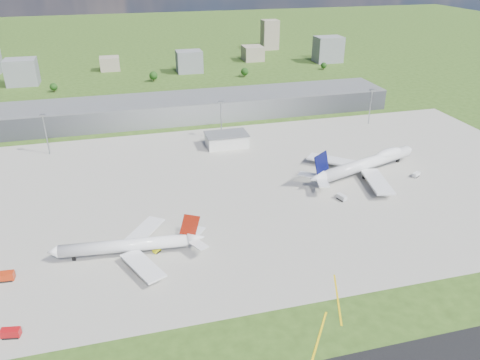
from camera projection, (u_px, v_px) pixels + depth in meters
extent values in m
plane|color=#2F4A17|center=(198.00, 123.00, 344.96)|extent=(1400.00, 1400.00, 0.00)
cube|color=#9A978C|center=(252.00, 186.00, 251.77)|extent=(360.00, 190.00, 0.08)
cube|color=slate|center=(194.00, 107.00, 354.67)|extent=(300.00, 42.00, 15.00)
cube|color=silver|center=(227.00, 140.00, 302.09)|extent=(26.00, 16.00, 8.00)
cylinder|color=gray|center=(46.00, 135.00, 286.19)|extent=(0.70, 0.70, 25.00)
cube|color=gray|center=(42.00, 115.00, 280.55)|extent=(3.50, 2.00, 1.20)
cylinder|color=gray|center=(221.00, 120.00, 311.36)|extent=(0.70, 0.70, 25.00)
cube|color=gray|center=(221.00, 102.00, 305.72)|extent=(3.50, 2.00, 1.20)
cylinder|color=gray|center=(370.00, 108.00, 336.53)|extent=(0.70, 0.70, 25.00)
cube|color=gray|center=(372.00, 90.00, 330.89)|extent=(3.50, 2.00, 1.20)
cylinder|color=silver|center=(124.00, 246.00, 192.38)|extent=(52.19, 10.17, 5.37)
cone|color=silver|center=(53.00, 252.00, 188.23)|extent=(4.96, 5.76, 5.37)
cone|color=silver|center=(196.00, 238.00, 196.42)|extent=(7.63, 6.01, 5.37)
cube|color=#921208|center=(120.00, 249.00, 192.85)|extent=(42.59, 6.15, 1.16)
cube|color=silver|center=(143.00, 266.00, 182.91)|extent=(17.04, 24.51, 0.81)
cube|color=silver|center=(144.00, 231.00, 205.51)|extent=(20.03, 23.65, 0.81)
cube|color=maroon|center=(190.00, 225.00, 193.24)|extent=(8.92, 1.27, 10.82)
cylinder|color=#38383D|center=(138.00, 265.00, 186.32)|extent=(5.17, 3.31, 2.86)
cylinder|color=#38383D|center=(139.00, 239.00, 202.96)|extent=(5.17, 3.31, 2.86)
cube|color=black|center=(138.00, 258.00, 191.28)|extent=(1.53, 1.20, 2.24)
cube|color=black|center=(139.00, 247.00, 198.42)|extent=(1.53, 1.20, 2.24)
cube|color=black|center=(74.00, 258.00, 191.03)|extent=(1.53, 1.20, 2.24)
cylinder|color=silver|center=(367.00, 163.00, 264.39)|extent=(65.87, 27.71, 6.72)
cone|color=silver|center=(409.00, 150.00, 282.28)|extent=(7.27, 8.09, 6.72)
cone|color=silver|center=(317.00, 178.00, 245.33)|extent=(10.36, 9.13, 6.72)
cube|color=#1C519C|center=(369.00, 166.00, 266.38)|extent=(53.14, 20.11, 1.41)
ellipsoid|color=silver|center=(389.00, 153.00, 272.11)|extent=(22.53, 13.20, 6.05)
cube|color=silver|center=(334.00, 160.00, 272.81)|extent=(29.12, 27.35, 0.98)
cube|color=silver|center=(377.00, 181.00, 248.12)|extent=(15.59, 31.58, 0.98)
cube|color=#080B3C|center=(322.00, 163.00, 243.17)|extent=(10.41, 3.94, 13.10)
cylinder|color=#38383D|center=(347.00, 166.00, 270.71)|extent=(6.75, 5.18, 3.47)
cylinder|color=#38383D|center=(326.00, 162.00, 275.76)|extent=(6.75, 5.18, 3.47)
cylinder|color=#38383D|center=(372.00, 178.00, 256.07)|extent=(6.75, 5.18, 3.47)
cylinder|color=#38383D|center=(380.00, 189.00, 244.85)|extent=(6.75, 5.18, 3.47)
cube|color=black|center=(352.00, 170.00, 266.88)|extent=(2.06, 1.78, 2.71)
cube|color=black|center=(364.00, 176.00, 259.56)|extent=(2.06, 1.78, 2.71)
cube|color=black|center=(398.00, 160.00, 279.77)|extent=(2.06, 1.78, 2.71)
cube|color=#AF290C|center=(3.00, 276.00, 178.80)|extent=(8.44, 3.65, 3.30)
cube|color=black|center=(4.00, 280.00, 179.53)|extent=(7.21, 3.72, 0.70)
cube|color=#A50B0F|center=(11.00, 333.00, 152.76)|extent=(6.49, 3.71, 2.85)
cube|color=black|center=(12.00, 336.00, 153.39)|extent=(5.61, 3.67, 0.70)
cube|color=#F8F50E|center=(157.00, 250.00, 196.15)|extent=(3.74, 3.55, 1.32)
cube|color=black|center=(157.00, 251.00, 196.44)|extent=(3.42, 3.31, 0.70)
cube|color=beige|center=(342.00, 197.00, 237.22)|extent=(4.10, 6.18, 2.50)
cube|color=black|center=(341.00, 199.00, 237.77)|extent=(3.96, 5.40, 0.70)
cube|color=silver|center=(416.00, 174.00, 261.54)|extent=(5.51, 4.51, 2.23)
cube|color=black|center=(416.00, 176.00, 262.03)|extent=(4.91, 4.24, 0.70)
cube|color=slate|center=(22.00, 72.00, 437.82)|extent=(28.00, 22.00, 24.00)
cube|color=gray|center=(110.00, 64.00, 493.04)|extent=(20.00, 18.00, 14.00)
cube|color=slate|center=(189.00, 62.00, 483.55)|extent=(26.00, 20.00, 22.00)
cube|color=gray|center=(253.00, 53.00, 537.89)|extent=(22.00, 24.00, 16.00)
cube|color=slate|center=(328.00, 49.00, 527.52)|extent=(30.00, 22.00, 28.00)
cube|color=gray|center=(270.00, 35.00, 594.71)|extent=(20.00, 18.00, 36.00)
cylinder|color=#382314|center=(54.00, 90.00, 418.93)|extent=(0.70, 0.70, 3.00)
sphere|color=black|center=(54.00, 87.00, 417.45)|extent=(6.75, 6.75, 6.75)
cylinder|color=#382314|center=(154.00, 80.00, 452.42)|extent=(0.70, 0.70, 3.60)
sphere|color=black|center=(153.00, 76.00, 450.63)|extent=(8.10, 8.10, 8.10)
cylinder|color=#382314|center=(245.00, 75.00, 468.71)|extent=(0.70, 0.70, 3.40)
sphere|color=black|center=(245.00, 72.00, 467.03)|extent=(7.65, 7.65, 7.65)
cylinder|color=#382314|center=(324.00, 68.00, 498.12)|extent=(0.70, 0.70, 2.80)
sphere|color=black|center=(324.00, 65.00, 496.73)|extent=(6.30, 6.30, 6.30)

